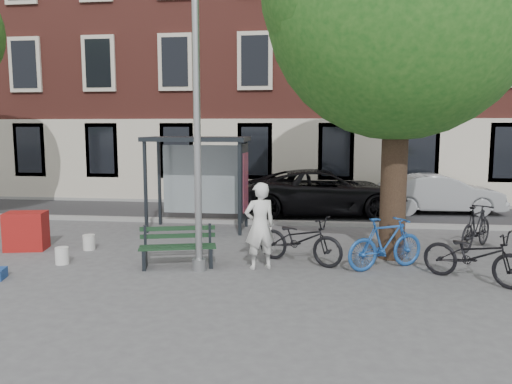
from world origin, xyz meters
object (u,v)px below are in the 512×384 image
Objects in this scene: bike_b at (386,243)px; bike_c at (475,255)px; painter at (260,226)px; bike_a at (300,239)px; bus_shelter at (212,162)px; bike_d at (476,227)px; lamppost at (197,132)px; red_stand at (26,231)px; car_silver at (440,194)px; bench at (178,249)px; car_dark at (323,192)px.

bike_c is at bearing -143.29° from bike_b.
painter is at bearing 66.60° from bike_b.
painter is 1.02m from bike_a.
bus_shelter is 1.61× the size of bike_d.
bus_shelter is (-0.61, 4.11, -0.87)m from lamppost.
bike_c is 2.16× the size of red_stand.
bike_a is 4.47m from bike_d.
lamppost reaches higher than car_silver.
bus_shelter is at bearing -90.13° from painter.
bench is 7.02m from bike_d.
red_stand is (-9.76, 1.30, -0.06)m from bike_c.
bike_c is 0.36× the size of car_dark.
red_stand is at bearing 56.20° from bike_b.
bike_b is (4.26, 0.32, 0.17)m from bench.
red_stand is at bearing 151.98° from bench.
bike_c is (4.09, -0.40, -0.38)m from painter.
car_dark is at bearing -127.01° from painter.
bike_d reaches higher than bike_a.
car_silver is (6.46, 7.68, -2.12)m from lamppost.
bike_c is 7.86m from car_silver.
bike_b is at bearing -10.31° from bench.
car_dark is (-2.74, 7.05, 0.24)m from bike_c.
car_silver is (3.91, 0.72, -0.09)m from car_dark.
red_stand is (-10.58, -1.38, -0.08)m from bike_d.
red_stand is at bearing -143.01° from bus_shelter.
car_dark reaches higher than red_stand.
bench is 7.37m from car_dark.
bike_c is at bearing 148.76° from painter.
red_stand is (-3.86, -2.91, -1.47)m from bus_shelter.
bus_shelter is at bearing 124.64° from car_dark.
bus_shelter is 1.45× the size of bike_a.
painter is at bearing 161.12° from car_dark.
lamppost is 3.11× the size of bike_a.
bike_a is 1.10× the size of bike_b.
bike_a is 1.11× the size of bike_d.
lamppost is 2.26m from painter.
painter is 0.99× the size of bike_b.
bike_c is (5.90, -4.20, -1.41)m from bus_shelter.
bench is 2.58m from bike_a.
car_silver is 12.70m from red_stand.
bike_b is 1.99× the size of red_stand.
car_silver reaches higher than bike_d.
bus_shelter is 8.02m from car_silver.
bench is at bearing -88.59° from bus_shelter.
red_stand is at bearing 121.92° from car_dark.
bench is 10.18m from car_silver.
painter reaches higher than bench.
bench is at bearing 153.42° from lamppost.
bike_b is 1.01× the size of bike_d.
bus_shelter is at bearing 113.55° from car_silver.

